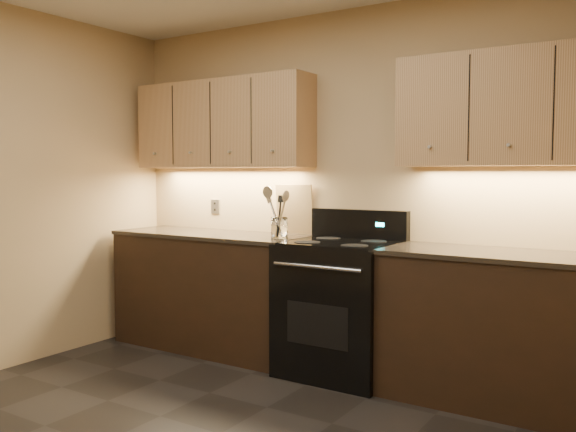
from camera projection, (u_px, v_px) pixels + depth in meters
name	position (u px, v px, depth m)	size (l,w,h in m)	color
wall_back	(352.00, 187.00, 4.50)	(4.00, 0.04, 2.60)	tan
counter_left	(212.00, 290.00, 4.90)	(1.62, 0.62, 0.93)	black
counter_right	(504.00, 329.00, 3.67)	(1.46, 0.62, 0.93)	black
stove	(341.00, 306.00, 4.24)	(0.76, 0.68, 1.14)	black
upper_cab_left	(222.00, 124.00, 4.93)	(1.60, 0.30, 0.70)	tan
upper_cab_right	(516.00, 108.00, 3.70)	(1.44, 0.30, 0.70)	tan
outlet_plate	(215.00, 207.00, 5.21)	(0.09, 0.01, 0.12)	#B2B5BA
utensil_crock	(279.00, 228.00, 4.46)	(0.15, 0.15, 0.15)	white
cutting_board	(295.00, 209.00, 4.74)	(0.31, 0.02, 0.39)	tan
wooden_spoon	(276.00, 213.00, 4.45)	(0.06, 0.06, 0.33)	tan
black_turner	(278.00, 215.00, 4.43)	(0.08, 0.08, 0.32)	black
steel_spatula	(281.00, 213.00, 4.45)	(0.08, 0.08, 0.33)	silver
steel_skimmer	(282.00, 211.00, 4.43)	(0.09, 0.09, 0.36)	silver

